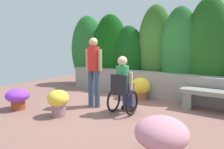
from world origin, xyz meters
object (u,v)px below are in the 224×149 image
stone_bench (211,98)px  person_standing_companion (94,67)px  flower_pot_terracotta_by_wall (141,88)px  flower_pot_small_foreground (161,136)px  person_in_wheelchair (123,87)px  flower_pot_purple_near (58,101)px  flower_pot_red_accent (18,97)px

stone_bench → person_standing_companion: bearing=-151.6°
flower_pot_terracotta_by_wall → flower_pot_small_foreground: (1.62, -2.81, 0.02)m
person_in_wheelchair → flower_pot_purple_near: 1.50m
person_standing_companion → flower_pot_red_accent: (-1.43, -1.20, -0.71)m
stone_bench → flower_pot_red_accent: bearing=-145.5°
flower_pot_red_accent → flower_pot_small_foreground: flower_pot_small_foreground is taller
person_standing_companion → flower_pot_small_foreground: (2.30, -1.47, -0.66)m
stone_bench → flower_pot_purple_near: size_ratio=2.36×
person_in_wheelchair → flower_pot_red_accent: person_in_wheelchair is taller
person_in_wheelchair → flower_pot_red_accent: bearing=-148.9°
person_in_wheelchair → flower_pot_small_foreground: person_in_wheelchair is taller
flower_pot_terracotta_by_wall → person_standing_companion: bearing=-117.0°
flower_pot_purple_near → flower_pot_small_foreground: bearing=-10.6°
flower_pot_red_accent → flower_pot_small_foreground: bearing=-4.1°
person_standing_companion → flower_pot_red_accent: bearing=-146.5°
person_in_wheelchair → flower_pot_red_accent: 2.62m
stone_bench → flower_pot_small_foreground: (-0.29, -2.66, 0.02)m
person_in_wheelchair → flower_pot_purple_near: bearing=-134.8°
stone_bench → person_in_wheelchair: (-1.70, -1.22, 0.28)m
flower_pot_purple_near → flower_pot_terracotta_by_wall: 2.51m
stone_bench → flower_pot_terracotta_by_wall: size_ratio=2.20×
flower_pot_purple_near → flower_pot_red_accent: 1.23m
person_standing_companion → flower_pot_red_accent: size_ratio=3.10×
person_in_wheelchair → flower_pot_terracotta_by_wall: bearing=102.7°
person_standing_companion → flower_pot_terracotta_by_wall: bearing=56.5°
flower_pot_small_foreground → flower_pot_purple_near: bearing=169.4°
person_standing_companion → flower_pot_red_accent: person_standing_companion is taller
flower_pot_terracotta_by_wall → stone_bench: bearing=-4.6°
stone_bench → person_in_wheelchair: person_in_wheelchair is taller
flower_pot_terracotta_by_wall → flower_pot_small_foreground: flower_pot_terracotta_by_wall is taller
stone_bench → flower_pot_terracotta_by_wall: flower_pot_terracotta_by_wall is taller
person_standing_companion → flower_pot_terracotta_by_wall: size_ratio=2.77×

